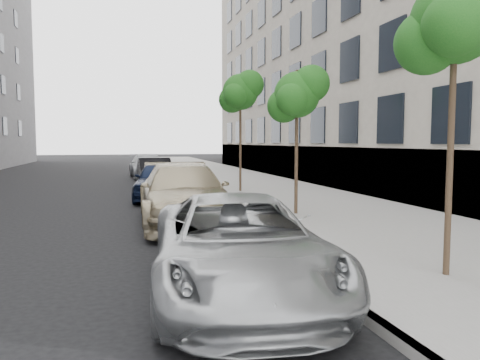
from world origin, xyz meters
name	(u,v)px	position (x,y,z in m)	size (l,w,h in m)	color
ground	(287,345)	(0.00, 0.00, 0.00)	(160.00, 160.00, 0.00)	black
sidewalk	(220,176)	(4.30, 24.00, 0.07)	(6.40, 72.00, 0.14)	gray
curb	(170,177)	(1.18, 24.00, 0.07)	(0.15, 72.00, 0.14)	#9E9B93
tree_near	(457,20)	(3.23, 1.50, 4.05)	(1.67, 1.47, 4.74)	#38281C
tree_mid	(298,95)	(3.23, 8.00, 3.56)	(1.67, 1.47, 4.25)	#38281C
tree_far	(241,92)	(3.23, 14.50, 4.30)	(1.81, 1.61, 5.06)	#38281C
minivan	(238,245)	(-0.10, 1.82, 0.72)	(2.38, 5.15, 1.43)	#ABAEB0
suv	(184,194)	(-0.10, 7.80, 0.82)	(2.28, 5.62, 1.63)	tan
sedan_blue	(160,180)	(-0.27, 13.41, 0.75)	(1.77, 4.40, 1.50)	black
sedan_black	(155,172)	(-0.10, 18.53, 0.72)	(1.52, 4.36, 1.44)	black
sedan_rear	(148,166)	(-0.10, 24.54, 0.73)	(2.05, 5.05, 1.47)	gray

